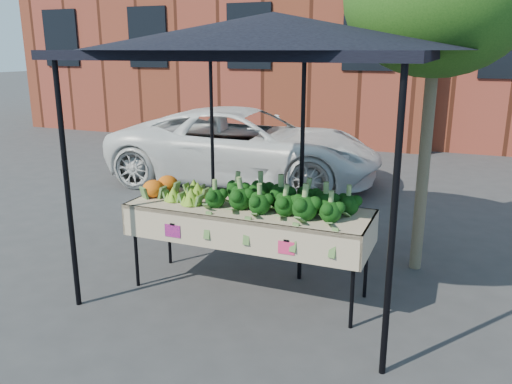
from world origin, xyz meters
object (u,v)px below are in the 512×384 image
object	(u,v)px
canopy	(272,150)
vehicle	(245,45)
table	(248,250)
street_tree	(429,103)

from	to	relation	value
canopy	vehicle	xyz separation A→B (m)	(-1.86, 3.57, 1.08)
table	street_tree	size ratio (longest dim) A/B	0.65
canopy	vehicle	size ratio (longest dim) A/B	0.65
table	vehicle	size ratio (longest dim) A/B	0.49
table	vehicle	distance (m)	4.94
street_tree	vehicle	bearing A→B (deg)	139.30
table	street_tree	bearing A→B (deg)	39.85
vehicle	street_tree	world-z (taller)	vehicle
table	vehicle	world-z (taller)	vehicle
table	street_tree	world-z (taller)	street_tree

